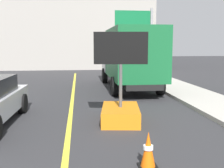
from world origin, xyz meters
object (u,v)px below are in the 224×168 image
object	(u,v)px
box_truck	(130,56)
traffic_cone_mid_lane	(148,150)
arrow_board_trailer	(121,106)
highway_guide_sign	(141,30)

from	to	relation	value
box_truck	traffic_cone_mid_lane	bearing A→B (deg)	-98.35
arrow_board_trailer	box_truck	xyz separation A→B (m)	(1.44, 6.34, 1.25)
arrow_board_trailer	box_truck	bearing A→B (deg)	77.16
arrow_board_trailer	traffic_cone_mid_lane	world-z (taller)	arrow_board_trailer
traffic_cone_mid_lane	highway_guide_sign	bearing A→B (deg)	77.92
box_truck	highway_guide_sign	size ratio (longest dim) A/B	1.47
box_truck	traffic_cone_mid_lane	world-z (taller)	box_truck
arrow_board_trailer	traffic_cone_mid_lane	size ratio (longest dim) A/B	3.86
traffic_cone_mid_lane	box_truck	bearing A→B (deg)	81.65
highway_guide_sign	box_truck	bearing A→B (deg)	-108.22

